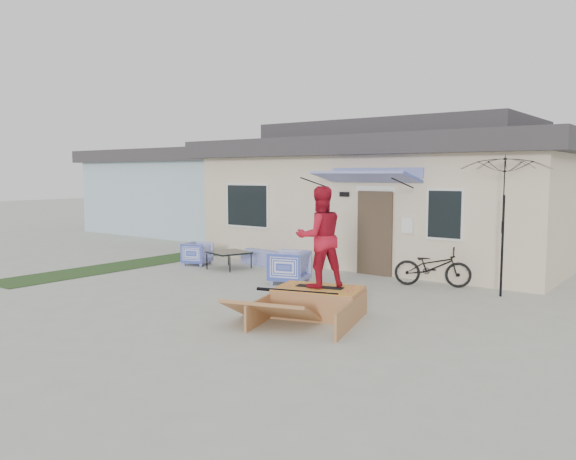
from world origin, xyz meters
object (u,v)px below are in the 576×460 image
Objects in this scene: armchair_left at (197,252)px; armchair_right at (289,265)px; skateboard at (320,286)px; skater at (320,235)px; loveseat at (267,254)px; coffee_table at (229,260)px; bicycle at (433,263)px; patio_umbrella at (504,212)px; skate_ramp at (319,302)px.

armchair_left is 0.83× the size of armchair_right.
skater reaches higher than skateboard.
loveseat is 1.19m from coffee_table.
coffee_table is 5.40m from bicycle.
patio_umbrella is 4.44m from skate_ramp.
skater is (4.33, -3.84, 1.15)m from loveseat.
bicycle is 3.88m from skater.
coffee_table is at bearing -83.92° from skater.
armchair_left is at bearing -173.78° from patio_umbrella.
armchair_right is 0.50× the size of bicycle.
skateboard is at bearing 180.00° from skater.
skate_ramp is at bearing 150.84° from bicycle.
armchair_left is at bearing -78.51° from skater.
skater reaches higher than bicycle.
loveseat is at bearing 122.05° from skate_ramp.
skate_ramp is (-0.54, -3.78, -0.29)m from bicycle.
armchair_right is (3.66, -0.62, 0.07)m from armchair_left.
armchair_right reaches higher than loveseat.
patio_umbrella is (6.85, 0.84, 1.52)m from coffee_table.
skate_ramp is at bearing 143.98° from loveseat.
bicycle reaches higher than coffee_table.
loveseat is 1.95m from armchair_left.
loveseat is 1.79× the size of skateboard.
skater is (0.00, 0.00, 0.92)m from skateboard.
loveseat reaches higher than skate_ramp.
armchair_left is 0.39× the size of skater.
skate_ramp is (2.25, -2.12, -0.17)m from armchair_right.
bicycle is 0.74× the size of patio_umbrella.
skater reaches higher than armchair_right.
loveseat is at bearing 125.03° from skateboard.
skater is (5.90, -2.69, 1.10)m from armchair_left.
armchair_right is 0.37× the size of patio_umbrella.
armchair_right is 3.25m from bicycle.
loveseat is 5.83m from skate_ramp.
coffee_table is at bearing -120.87° from armchair_right.
armchair_right reaches higher than armchair_left.
bicycle is at bearing 10.68° from coffee_table.
bicycle reaches higher than armchair_right.
skateboard is 0.48× the size of skater.
skater is (-0.55, -3.73, 0.91)m from bicycle.
armchair_left is 0.41× the size of bicycle.
armchair_left reaches higher than skateboard.
patio_umbrella is at bearing 92.80° from armchair_right.
coffee_table is 1.08× the size of skateboard.
coffee_table is 0.41× the size of patio_umbrella.
patio_umbrella reaches higher than skateboard.
skate_ramp is at bearing -132.10° from armchair_left.
armchair_left is 8.19m from patio_umbrella.
loveseat reaches higher than skateboard.
patio_umbrella is (8.02, 0.87, 1.40)m from armchair_left.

